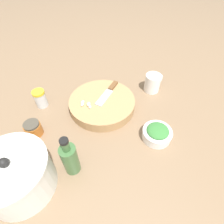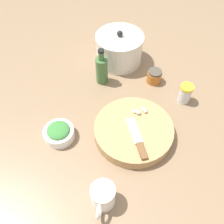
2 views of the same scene
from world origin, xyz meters
TOP-DOWN VIEW (x-y plane):
  - ground_plane at (0.00, 0.00)m, footprint 5.00×5.00m
  - cutting_board at (0.02, -0.12)m, footprint 0.30×0.30m
  - chef_knife at (-0.02, -0.16)m, footprint 0.13×0.17m
  - garlic_cloves at (0.10, -0.09)m, footprint 0.05×0.05m
  - herb_bowl at (-0.17, 0.09)m, footprint 0.12×0.12m
  - spice_jar at (0.30, -0.17)m, footprint 0.06×0.06m
  - coffee_mug at (-0.25, -0.20)m, footprint 0.11×0.08m
  - honey_jar at (0.32, -0.01)m, footprint 0.07×0.07m
  - oil_bottle at (0.16, 0.17)m, footprint 0.05×0.05m
  - stock_pot at (0.32, 0.21)m, footprint 0.22×0.22m

SIDE VIEW (x-z plane):
  - ground_plane at x=0.00m, z-range 0.00..0.00m
  - cutting_board at x=0.02m, z-range 0.00..0.05m
  - herb_bowl at x=-0.17m, z-range 0.00..0.06m
  - honey_jar at x=0.32m, z-range 0.00..0.06m
  - spice_jar at x=0.30m, z-range 0.00..0.09m
  - coffee_mug at x=-0.25m, z-range 0.00..0.09m
  - chef_knife at x=-0.02m, z-range 0.04..0.06m
  - garlic_cloves at x=0.10m, z-range 0.05..0.06m
  - oil_bottle at x=0.16m, z-range -0.02..0.16m
  - stock_pot at x=0.32m, z-range -0.01..0.16m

